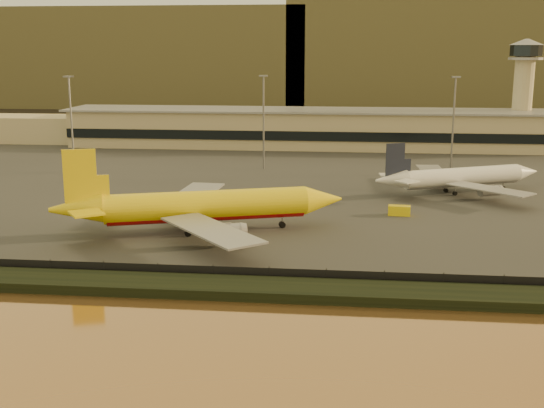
{
  "coord_description": "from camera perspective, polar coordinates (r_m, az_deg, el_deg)",
  "views": [
    {
      "loc": [
        12.22,
        -103.47,
        32.3
      ],
      "look_at": [
        -0.32,
        12.0,
        5.9
      ],
      "focal_mm": 45.0,
      "sensor_mm": 36.0,
      "label": 1
    }
  ],
  "objects": [
    {
      "name": "white_narrowbody_jet",
      "position": [
        160.92,
        15.43,
        2.16
      ],
      "size": [
        40.14,
        37.96,
        12.22
      ],
      "rotation": [
        0.0,
        0.0,
        0.43
      ],
      "color": "white",
      "rests_on": "tarmac"
    },
    {
      "name": "embankment",
      "position": [
        92.87,
        -1.75,
        -7.09
      ],
      "size": [
        320.0,
        7.0,
        1.4
      ],
      "primitive_type": "cube",
      "color": "black",
      "rests_on": "ground"
    },
    {
      "name": "tarmac",
      "position": [
        201.43,
        2.64,
        3.59
      ],
      "size": [
        320.0,
        220.0,
        0.2
      ],
      "primitive_type": "cube",
      "color": "#2D2D2D",
      "rests_on": "ground"
    },
    {
      "name": "apron_light_masts",
      "position": [
        179.26,
        7.12,
        7.4
      ],
      "size": [
        152.2,
        12.2,
        25.4
      ],
      "color": "slate",
      "rests_on": "tarmac"
    },
    {
      "name": "distant_hills",
      "position": [
        444.69,
        1.99,
        12.68
      ],
      "size": [
        470.0,
        160.0,
        70.0
      ],
      "color": "brown",
      "rests_on": "ground"
    },
    {
      "name": "perimeter_fence",
      "position": [
        96.41,
        -1.43,
        -5.96
      ],
      "size": [
        300.0,
        0.05,
        2.2
      ],
      "primitive_type": "cube",
      "color": "black",
      "rests_on": "tarmac"
    },
    {
      "name": "dhl_cargo_jet",
      "position": [
        122.22,
        -5.9,
        -0.23
      ],
      "size": [
        51.22,
        48.8,
        15.66
      ],
      "rotation": [
        0.0,
        0.0,
        0.32
      ],
      "color": "yellow",
      "rests_on": "tarmac"
    },
    {
      "name": "gse_vehicle_yellow",
      "position": [
        137.14,
        10.6,
        -0.54
      ],
      "size": [
        4.47,
        2.32,
        1.94
      ],
      "primitive_type": "cube",
      "rotation": [
        0.0,
        0.0,
        -0.09
      ],
      "color": "yellow",
      "rests_on": "tarmac"
    },
    {
      "name": "terminal_building",
      "position": [
        232.04,
        -0.46,
        6.36
      ],
      "size": [
        202.0,
        25.0,
        12.6
      ],
      "color": "tan",
      "rests_on": "tarmac"
    },
    {
      "name": "control_tower",
      "position": [
        241.72,
        20.31,
        9.5
      ],
      "size": [
        11.2,
        11.2,
        35.5
      ],
      "color": "tan",
      "rests_on": "tarmac"
    },
    {
      "name": "ground",
      "position": [
        109.08,
        -0.52,
        -4.42
      ],
      "size": [
        900.0,
        900.0,
        0.0
      ],
      "primitive_type": "plane",
      "color": "black",
      "rests_on": "ground"
    },
    {
      "name": "gse_vehicle_white",
      "position": [
        142.44,
        -2.59,
        0.17
      ],
      "size": [
        4.38,
        2.11,
        1.94
      ],
      "primitive_type": "cube",
      "rotation": [
        0.0,
        0.0,
        -0.04
      ],
      "color": "white",
      "rests_on": "tarmac"
    }
  ]
}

